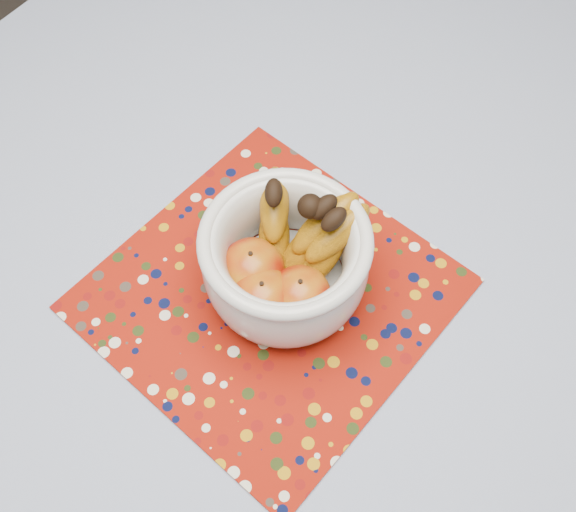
# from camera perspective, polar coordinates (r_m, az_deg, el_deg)

# --- Properties ---
(table) EXTENTS (1.20, 1.20, 0.75)m
(table) POSITION_cam_1_polar(r_m,az_deg,el_deg) (0.91, 2.20, -3.84)
(table) COLOR brown
(table) RESTS_ON ground
(tablecloth) EXTENTS (1.32, 1.32, 0.01)m
(tablecloth) POSITION_cam_1_polar(r_m,az_deg,el_deg) (0.84, 2.39, -1.36)
(tablecloth) COLOR slate
(tablecloth) RESTS_ON table
(placemat) EXTENTS (0.41, 0.41, 0.00)m
(placemat) POSITION_cam_1_polar(r_m,az_deg,el_deg) (0.82, -1.60, -3.23)
(placemat) COLOR maroon
(placemat) RESTS_ON tablecloth
(fruit_bowl) EXTENTS (0.20, 0.21, 0.15)m
(fruit_bowl) POSITION_cam_1_polar(r_m,az_deg,el_deg) (0.76, 0.16, 0.13)
(fruit_bowl) COLOR silver
(fruit_bowl) RESTS_ON placemat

